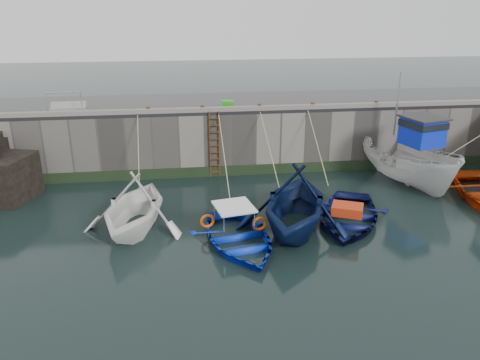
{
  "coord_description": "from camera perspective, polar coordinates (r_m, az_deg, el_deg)",
  "views": [
    {
      "loc": [
        -3.6,
        -11.38,
        7.88
      ],
      "look_at": [
        -1.28,
        6.14,
        1.2
      ],
      "focal_mm": 35.0,
      "sensor_mm": 36.0,
      "label": 1
    }
  ],
  "objects": [
    {
      "name": "ground",
      "position": [
        14.3,
        8.55,
        -12.99
      ],
      "size": [
        120.0,
        120.0,
        0.0
      ],
      "primitive_type": "plane",
      "color": "black",
      "rests_on": "ground"
    },
    {
      "name": "quay_back",
      "position": [
        24.98,
        0.99,
        5.91
      ],
      "size": [
        30.0,
        5.0,
        3.0
      ],
      "primitive_type": "cube",
      "color": "slate",
      "rests_on": "ground"
    },
    {
      "name": "road_back",
      "position": [
        24.62,
        1.02,
        9.47
      ],
      "size": [
        30.0,
        5.0,
        0.16
      ],
      "primitive_type": "cube",
      "color": "black",
      "rests_on": "quay_back"
    },
    {
      "name": "kerb_back",
      "position": [
        22.31,
        1.92,
        8.75
      ],
      "size": [
        30.0,
        0.3,
        0.2
      ],
      "primitive_type": "cube",
      "color": "slate",
      "rests_on": "road_back"
    },
    {
      "name": "algae_back",
      "position": [
        22.95,
        1.91,
        1.28
      ],
      "size": [
        30.0,
        0.08,
        0.5
      ],
      "primitive_type": "cube",
      "color": "black",
      "rests_on": "ground"
    },
    {
      "name": "ladder",
      "position": [
        22.26,
        -3.13,
        4.27
      ],
      "size": [
        0.51,
        0.08,
        3.2
      ],
      "color": "#3F1E0F",
      "rests_on": "ground"
    },
    {
      "name": "boat_near_white",
      "position": [
        18.0,
        -12.58,
        -5.8
      ],
      "size": [
        4.99,
        5.46,
        2.44
      ],
      "primitive_type": "imported",
      "rotation": [
        0.0,
        0.0,
        -0.24
      ],
      "color": "white",
      "rests_on": "ground"
    },
    {
      "name": "boat_near_white_rope",
      "position": [
        21.55,
        -11.82,
        -1.2
      ],
      "size": [
        0.04,
        3.82,
        3.1
      ],
      "primitive_type": null,
      "color": "tan",
      "rests_on": "ground"
    },
    {
      "name": "boat_near_blue",
      "position": [
        16.53,
        -0.18,
        -7.76
      ],
      "size": [
        3.98,
        4.99,
        0.93
      ],
      "primitive_type": "imported",
      "rotation": [
        0.0,
        0.0,
        0.19
      ],
      "color": "#0D32C7",
      "rests_on": "ground"
    },
    {
      "name": "boat_near_blue_rope",
      "position": [
        20.79,
        -1.86,
        -1.58
      ],
      "size": [
        0.04,
        5.17,
        3.1
      ],
      "primitive_type": null,
      "color": "tan",
      "rests_on": "ground"
    },
    {
      "name": "boat_near_blacktrim",
      "position": [
        17.65,
        6.6,
        -5.96
      ],
      "size": [
        6.12,
        6.53,
        2.77
      ],
      "primitive_type": "imported",
      "rotation": [
        0.0,
        0.0,
        -0.37
      ],
      "color": "#0A173F",
      "rests_on": "ground"
    },
    {
      "name": "boat_near_blacktrim_rope",
      "position": [
        21.49,
        3.87,
        -0.86
      ],
      "size": [
        0.04,
        4.45,
        3.1
      ],
      "primitive_type": null,
      "color": "tan",
      "rests_on": "ground"
    },
    {
      "name": "boat_near_navy",
      "position": [
        18.59,
        12.94,
        -4.93
      ],
      "size": [
        4.97,
        5.65,
        0.97
      ],
      "primitive_type": "imported",
      "rotation": [
        0.0,
        0.0,
        -0.42
      ],
      "color": "#0B1146",
      "rests_on": "ground"
    },
    {
      "name": "boat_near_navy_rope",
      "position": [
        22.17,
        9.36,
        -0.4
      ],
      "size": [
        0.04,
        4.16,
        3.1
      ],
      "primitive_type": null,
      "color": "tan",
      "rests_on": "ground"
    },
    {
      "name": "boat_far_white",
      "position": [
        23.01,
        19.91,
        2.04
      ],
      "size": [
        3.74,
        6.43,
        5.34
      ],
      "rotation": [
        0.0,
        0.0,
        0.26
      ],
      "color": "silver",
      "rests_on": "ground"
    },
    {
      "name": "fish_crate",
      "position": [
        22.93,
        -1.5,
        9.25
      ],
      "size": [
        0.61,
        0.5,
        0.33
      ],
      "primitive_type": "cube",
      "rotation": [
        0.0,
        0.0,
        -0.14
      ],
      "color": "#279A1C",
      "rests_on": "road_back"
    },
    {
      "name": "railing",
      "position": [
        23.64,
        -20.21,
        8.43
      ],
      "size": [
        1.6,
        1.05,
        1.0
      ],
      "color": "#A5A8AD",
      "rests_on": "road_back"
    },
    {
      "name": "bollard_a",
      "position": [
        22.15,
        -11.13,
        8.39
      ],
      "size": [
        0.18,
        0.18,
        0.28
      ],
      "primitive_type": "cylinder",
      "color": "#3F1E0F",
      "rests_on": "road_back"
    },
    {
      "name": "bollard_b",
      "position": [
        22.14,
        -4.59,
        8.7
      ],
      "size": [
        0.18,
        0.18,
        0.28
      ],
      "primitive_type": "cylinder",
      "color": "#3F1E0F",
      "rests_on": "road_back"
    },
    {
      "name": "bollard_c",
      "position": [
        22.43,
        2.39,
        8.91
      ],
      "size": [
        0.18,
        0.18,
        0.28
      ],
      "primitive_type": "cylinder",
      "color": "#3F1E0F",
      "rests_on": "road_back"
    },
    {
      "name": "bollard_d",
      "position": [
        23.02,
        8.86,
        8.99
      ],
      "size": [
        0.18,
        0.18,
        0.28
      ],
      "primitive_type": "cylinder",
      "color": "#3F1E0F",
      "rests_on": "road_back"
    },
    {
      "name": "bollard_e",
      "position": [
        24.1,
        16.28,
        8.94
      ],
      "size": [
        0.18,
        0.18,
        0.28
      ],
      "primitive_type": "cylinder",
      "color": "#3F1E0F",
      "rests_on": "road_back"
    }
  ]
}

